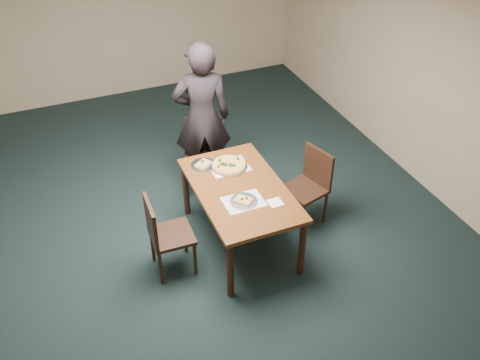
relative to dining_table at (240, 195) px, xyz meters
name	(u,v)px	position (x,y,z in m)	size (l,w,h in m)	color
ground	(201,247)	(-0.44, 0.07, -0.66)	(8.00, 8.00, 0.00)	black
room_shell	(192,109)	(-0.44, 0.07, 1.08)	(8.00, 8.00, 8.00)	tan
dining_table	(240,195)	(0.00, 0.00, 0.00)	(0.90, 1.50, 0.75)	#562B11
chair_far	(202,150)	(-0.02, 1.16, -0.14)	(0.56, 0.56, 0.91)	black
chair_left	(164,232)	(-0.87, -0.10, -0.14)	(0.43, 0.43, 0.91)	black
chair_right	(310,183)	(0.88, 0.07, -0.14)	(0.52, 0.52, 0.91)	black
diner	(202,118)	(0.02, 1.21, 0.28)	(0.69, 0.45, 1.88)	black
placemat_main	(229,167)	(0.04, 0.40, 0.09)	(0.42, 0.32, 0.00)	white
placemat_near	(244,202)	(-0.06, -0.23, 0.09)	(0.40, 0.30, 0.00)	white
pizza_pan	(229,165)	(0.03, 0.40, 0.11)	(0.41, 0.41, 0.07)	silver
slice_plate_near	(244,201)	(-0.06, -0.23, 0.11)	(0.28, 0.28, 0.05)	silver
slice_plate_far	(203,164)	(-0.21, 0.53, 0.10)	(0.28, 0.28, 0.06)	silver
napkin	(275,203)	(0.23, -0.37, 0.09)	(0.14, 0.14, 0.01)	white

